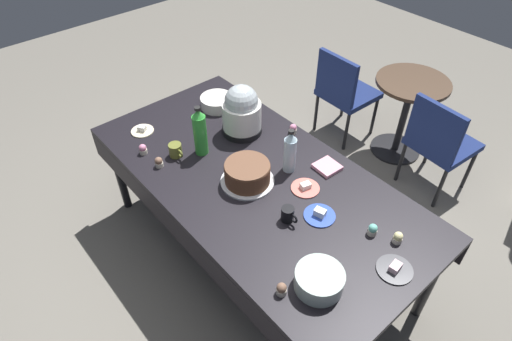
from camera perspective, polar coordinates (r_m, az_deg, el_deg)
name	(u,v)px	position (r m, az deg, el deg)	size (l,w,h in m)	color
ground	(256,253)	(3.15, 0.00, -10.80)	(9.00, 9.00, 0.00)	slate
potluck_table	(256,184)	(2.64, 0.00, -1.80)	(2.20, 1.10, 0.75)	black
frosted_layer_cake	(247,173)	(2.52, -1.23, -0.37)	(0.32, 0.32, 0.13)	silver
slow_cooker	(242,111)	(2.84, -1.92, 7.83)	(0.27, 0.27, 0.35)	black
glass_salad_bowl	(319,280)	(2.09, 8.37, -14.14)	(0.23, 0.23, 0.10)	#B2C6BC
ceramic_snack_bowl	(217,102)	(3.17, -5.20, 9.01)	(0.24, 0.24, 0.08)	silver
dessert_plate_cream	(142,130)	(3.03, -14.81, 5.17)	(0.15, 0.15, 0.04)	beige
dessert_plate_coral	(305,187)	(2.53, 6.54, -2.24)	(0.17, 0.17, 0.04)	#E07266
dessert_plate_cobalt	(320,215)	(2.39, 8.41, -5.79)	(0.18, 0.18, 0.05)	#2D4CB2
dessert_plate_charcoal	(395,269)	(2.25, 17.88, -12.27)	(0.18, 0.18, 0.04)	#2D2D33
cupcake_cocoa	(143,149)	(2.83, -14.73, 2.74)	(0.05, 0.05, 0.07)	beige
cupcake_mint	(373,230)	(2.35, 15.17, -7.56)	(0.05, 0.05, 0.07)	beige
cupcake_vanilla	(282,289)	(2.06, 3.39, -15.40)	(0.05, 0.05, 0.07)	beige
cupcake_berry	(293,129)	(2.92, 4.93, 5.52)	(0.05, 0.05, 0.07)	beige
cupcake_rose	(398,238)	(2.35, 18.26, -8.44)	(0.05, 0.05, 0.07)	beige
cupcake_lemon	(159,162)	(2.71, -12.72, 1.07)	(0.05, 0.05, 0.07)	beige
soda_bottle_lime_soda	(200,132)	(2.69, -7.42, 5.07)	(0.09, 0.09, 0.34)	green
soda_bottle_water	(290,152)	(2.56, 4.51, 2.45)	(0.08, 0.08, 0.30)	silver
coffee_mug_black	(288,214)	(2.33, 4.25, -5.80)	(0.11, 0.07, 0.09)	black
coffee_mug_olive	(176,150)	(2.76, -10.57, 2.66)	(0.12, 0.08, 0.09)	olive
paper_napkin_stack	(327,167)	(2.68, 9.40, 0.48)	(0.14, 0.14, 0.02)	pink
maroon_chair_left	(344,90)	(3.94, 11.54, 10.41)	(0.45, 0.45, 0.85)	navy
maroon_chair_right	(439,140)	(3.56, 23.08, 3.69)	(0.48, 0.48, 0.85)	navy
round_cafe_table	(407,104)	(3.88, 19.38, 8.30)	(0.60, 0.60, 0.72)	#473323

